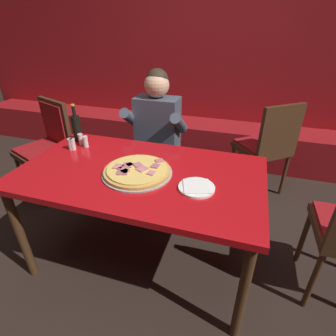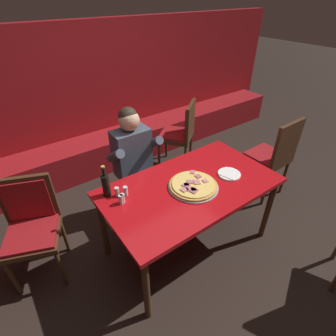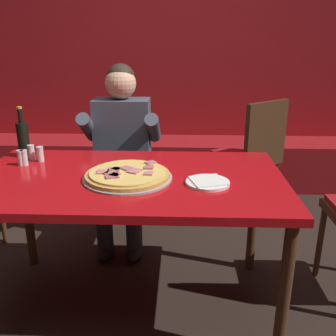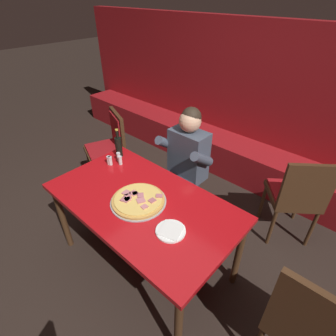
# 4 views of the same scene
# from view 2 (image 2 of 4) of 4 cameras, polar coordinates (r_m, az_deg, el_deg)

# --- Properties ---
(ground_plane) EXTENTS (24.00, 24.00, 0.00)m
(ground_plane) POSITION_cam_2_polar(r_m,az_deg,el_deg) (2.86, 4.15, -16.00)
(ground_plane) COLOR black
(booth_wall_panel) EXTENTS (6.80, 0.16, 1.90)m
(booth_wall_panel) POSITION_cam_2_polar(r_m,az_deg,el_deg) (3.94, -16.42, 14.68)
(booth_wall_panel) COLOR maroon
(booth_wall_panel) RESTS_ON ground_plane
(booth_bench) EXTENTS (6.46, 0.48, 0.46)m
(booth_bench) POSITION_cam_2_polar(r_m,az_deg,el_deg) (3.96, -13.00, 3.75)
(booth_bench) COLOR maroon
(booth_bench) RESTS_ON ground_plane
(main_dining_table) EXTENTS (1.56, 0.88, 0.78)m
(main_dining_table) POSITION_cam_2_polar(r_m,az_deg,el_deg) (2.36, 4.86, -5.17)
(main_dining_table) COLOR #422816
(main_dining_table) RESTS_ON ground_plane
(pizza) EXTENTS (0.44, 0.44, 0.05)m
(pizza) POSITION_cam_2_polar(r_m,az_deg,el_deg) (2.28, 5.44, -3.83)
(pizza) COLOR #9E9EA3
(pizza) RESTS_ON main_dining_table
(plate_white_paper) EXTENTS (0.21, 0.21, 0.02)m
(plate_white_paper) POSITION_cam_2_polar(r_m,az_deg,el_deg) (2.49, 13.18, -1.26)
(plate_white_paper) COLOR white
(plate_white_paper) RESTS_ON main_dining_table
(beer_bottle) EXTENTS (0.07, 0.07, 0.29)m
(beer_bottle) POSITION_cam_2_polar(r_m,az_deg,el_deg) (2.19, -13.38, -3.53)
(beer_bottle) COLOR black
(beer_bottle) RESTS_ON main_dining_table
(shaker_oregano) EXTENTS (0.04, 0.04, 0.09)m
(shaker_oregano) POSITION_cam_2_polar(r_m,az_deg,el_deg) (2.21, -11.01, -5.21)
(shaker_oregano) COLOR silver
(shaker_oregano) RESTS_ON main_dining_table
(shaker_parmesan) EXTENTS (0.04, 0.04, 0.09)m
(shaker_parmesan) POSITION_cam_2_polar(r_m,az_deg,el_deg) (2.21, -9.21, -5.04)
(shaker_parmesan) COLOR silver
(shaker_parmesan) RESTS_ON main_dining_table
(shaker_red_pepper_flakes) EXTENTS (0.04, 0.04, 0.09)m
(shaker_red_pepper_flakes) POSITION_cam_2_polar(r_m,az_deg,el_deg) (2.14, -9.84, -6.62)
(shaker_red_pepper_flakes) COLOR silver
(shaker_red_pepper_flakes) RESTS_ON main_dining_table
(shaker_black_pepper) EXTENTS (0.04, 0.04, 0.09)m
(shaker_black_pepper) POSITION_cam_2_polar(r_m,az_deg,el_deg) (2.13, -10.21, -6.84)
(shaker_black_pepper) COLOR silver
(shaker_black_pepper) RESTS_ON main_dining_table
(diner_seated_blue_shirt) EXTENTS (0.53, 0.53, 1.27)m
(diner_seated_blue_shirt) POSITION_cam_2_polar(r_m,az_deg,el_deg) (2.76, -6.89, 1.30)
(diner_seated_blue_shirt) COLOR black
(diner_seated_blue_shirt) RESTS_ON ground_plane
(dining_chair_by_booth) EXTENTS (0.45, 0.45, 1.05)m
(dining_chair_by_booth) POSITION_cam_2_polar(r_m,az_deg,el_deg) (3.31, 22.12, 2.99)
(dining_chair_by_booth) COLOR #422816
(dining_chair_by_booth) RESTS_ON ground_plane
(dining_chair_far_left) EXTENTS (0.57, 0.57, 0.96)m
(dining_chair_far_left) POSITION_cam_2_polar(r_m,az_deg,el_deg) (2.56, -27.62, -10.50)
(dining_chair_far_left) COLOR #422816
(dining_chair_far_left) RESTS_ON ground_plane
(dining_chair_near_right) EXTENTS (0.62, 0.62, 0.98)m
(dining_chair_near_right) POSITION_cam_2_polar(r_m,az_deg,el_deg) (3.66, 2.89, 8.08)
(dining_chair_near_right) COLOR #422816
(dining_chair_near_right) RESTS_ON ground_plane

